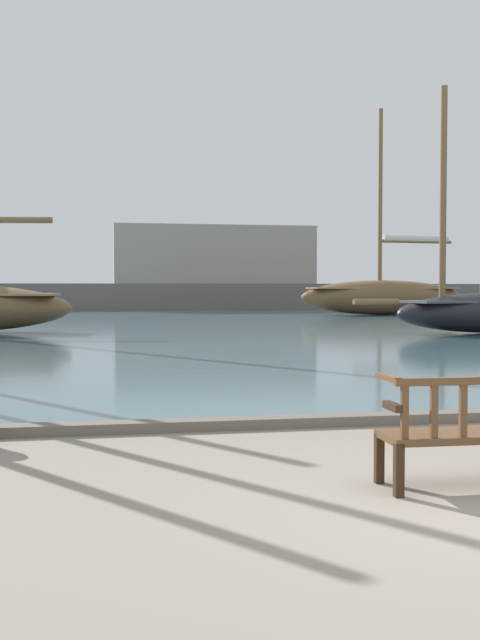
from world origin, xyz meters
The scene contains 5 objects.
ground_plane centered at (0.00, 0.00, 0.00)m, with size 160.00×160.00×0.00m, color gray.
harbor_water centered at (0.00, 44.00, 0.04)m, with size 100.00×80.00×0.08m, color #476670.
quay_edge_kerb centered at (0.00, 3.85, 0.06)m, with size 40.00×0.30×0.12m, color #675F54.
sailboat_nearest_port centered at (14.22, 38.69, 1.20)m, with size 10.38×3.44×11.79m.
far_breakwater centered at (1.56, 49.91, 1.90)m, with size 56.02×2.40×6.72m.
Camera 1 is at (-2.70, -5.13, 1.61)m, focal length 45.00 mm.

